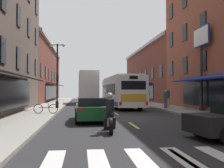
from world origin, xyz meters
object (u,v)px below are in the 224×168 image
at_px(motorcycle_rider, 110,115).
at_px(pedestrian_near, 147,96).
at_px(box_truck, 88,88).
at_px(bicycle_near, 46,108).
at_px(billboard_sign, 201,48).
at_px(sedan_mid, 87,97).
at_px(street_lamp_twin, 57,72).
at_px(pedestrian_far, 166,99).
at_px(sedan_near, 92,109).
at_px(pedestrian_mid, 168,97).
at_px(transit_bus, 121,91).

height_order(motorcycle_rider, pedestrian_near, pedestrian_near).
bearing_deg(box_truck, bicycle_near, -101.57).
height_order(billboard_sign, sedan_mid, billboard_sign).
bearing_deg(billboard_sign, street_lamp_twin, 159.93).
distance_m(pedestrian_far, street_lamp_twin, 10.23).
bearing_deg(box_truck, sedan_mid, 89.07).
xyz_separation_m(box_truck, pedestrian_near, (7.31, -3.49, -1.13)).
xyz_separation_m(pedestrian_far, street_lamp_twin, (-9.83, 1.46, 2.44)).
distance_m(sedan_near, pedestrian_far, 10.54).
relative_size(sedan_mid, pedestrian_mid, 2.64).
relative_size(sedan_near, pedestrian_mid, 2.41).
bearing_deg(pedestrian_far, box_truck, -99.24).
height_order(transit_bus, bicycle_near, transit_bus).
distance_m(sedan_mid, pedestrian_far, 23.35).
distance_m(billboard_sign, pedestrian_near, 12.42).
xyz_separation_m(motorcycle_rider, street_lamp_twin, (-3.41, 13.39, 2.73)).
relative_size(transit_bus, bicycle_near, 6.91).
relative_size(sedan_near, bicycle_near, 2.58).
height_order(motorcycle_rider, pedestrian_mid, pedestrian_mid).
xyz_separation_m(motorcycle_rider, pedestrian_far, (6.42, 11.93, 0.29)).
relative_size(motorcycle_rider, bicycle_near, 1.21).
xyz_separation_m(billboard_sign, street_lamp_twin, (-11.89, 4.34, -1.80)).
distance_m(pedestrian_mid, street_lamp_twin, 10.99).
distance_m(billboard_sign, sedan_mid, 27.11).
height_order(sedan_mid, street_lamp_twin, street_lamp_twin).
bearing_deg(street_lamp_twin, motorcycle_rider, -75.72).
relative_size(billboard_sign, transit_bus, 0.58).
distance_m(pedestrian_near, street_lamp_twin, 12.92).
bearing_deg(pedestrian_far, motorcycle_rider, 23.60).
bearing_deg(street_lamp_twin, pedestrian_mid, 2.33).
xyz_separation_m(sedan_mid, bicycle_near, (-3.52, -26.61, -0.16)).
height_order(billboard_sign, motorcycle_rider, billboard_sign).
relative_size(box_truck, street_lamp_twin, 1.20).
bearing_deg(box_truck, pedestrian_far, -61.12).
distance_m(sedan_near, bicycle_near, 4.78).
relative_size(motorcycle_rider, pedestrian_mid, 1.13).
xyz_separation_m(sedan_mid, street_lamp_twin, (-3.27, -20.95, 2.78)).
bearing_deg(pedestrian_far, billboard_sign, 87.40).
bearing_deg(pedestrian_mid, sedan_near, -57.03).
bearing_deg(sedan_near, billboard_sign, 28.78).
bearing_deg(billboard_sign, transit_bus, 130.36).
height_order(billboard_sign, street_lamp_twin, billboard_sign).
relative_size(transit_bus, street_lamp_twin, 1.97).
height_order(pedestrian_mid, pedestrian_far, pedestrian_mid).
relative_size(sedan_mid, pedestrian_near, 2.90).
bearing_deg(pedestrian_mid, transit_bus, -130.46).
bearing_deg(transit_bus, bicycle_near, -129.36).
xyz_separation_m(pedestrian_near, pedestrian_mid, (0.31, -6.81, 0.07)).
bearing_deg(sedan_near, pedestrian_mid, 51.00).
bearing_deg(sedan_mid, sedan_near, -90.85).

